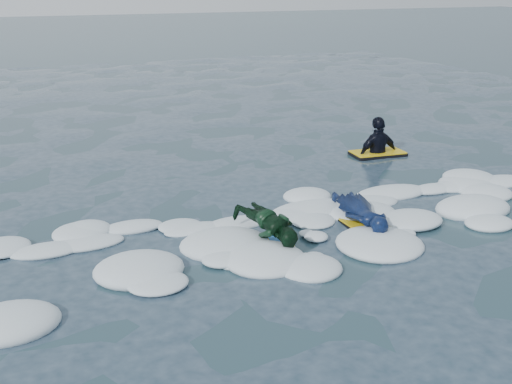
{
  "coord_description": "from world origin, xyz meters",
  "views": [
    {
      "loc": [
        -2.9,
        -6.97,
        3.5
      ],
      "look_at": [
        0.74,
        1.6,
        0.38
      ],
      "focal_mm": 45.0,
      "sensor_mm": 36.0,
      "label": 1
    }
  ],
  "objects": [
    {
      "name": "foam_band",
      "position": [
        0.0,
        1.03,
        0.0
      ],
      "size": [
        12.0,
        3.1,
        0.3
      ],
      "primitive_type": null,
      "color": "white",
      "rests_on": "ground"
    },
    {
      "name": "prone_woman_unit",
      "position": [
        2.0,
        0.54,
        0.2
      ],
      "size": [
        0.79,
        1.59,
        0.39
      ],
      "rotation": [
        0.0,
        0.0,
        1.56
      ],
      "color": "black",
      "rests_on": "ground"
    },
    {
      "name": "ground",
      "position": [
        0.0,
        0.0,
        0.0
      ],
      "size": [
        120.0,
        120.0,
        0.0
      ],
      "primitive_type": "plane",
      "color": "#172A38",
      "rests_on": "ground"
    },
    {
      "name": "prone_child_unit",
      "position": [
        0.5,
        0.49,
        0.25
      ],
      "size": [
        0.72,
        1.29,
        0.48
      ],
      "rotation": [
        0.0,
        0.0,
        1.37
      ],
      "color": "black",
      "rests_on": "ground"
    },
    {
      "name": "waiting_rider_unit",
      "position": [
        4.43,
        3.85,
        -0.01
      ],
      "size": [
        1.16,
        0.7,
        1.66
      ],
      "rotation": [
        0.0,
        0.0,
        -0.08
      ],
      "color": "black",
      "rests_on": "ground"
    }
  ]
}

